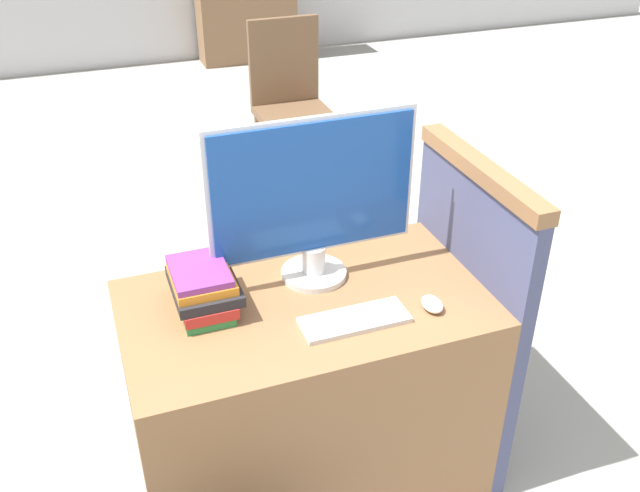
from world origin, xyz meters
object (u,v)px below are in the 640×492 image
object	(u,v)px
keyboard	(355,320)
mouse	(432,304)
monitor	(313,197)
book_stack	(203,288)
far_chair	(290,96)

from	to	relation	value
keyboard	mouse	bearing A→B (deg)	-4.33
monitor	book_stack	distance (m)	0.43
far_chair	monitor	bearing A→B (deg)	-116.08
mouse	book_stack	bearing A→B (deg)	159.04
mouse	far_chair	bearing A→B (deg)	81.76
mouse	far_chair	world-z (taller)	far_chair
monitor	keyboard	xyz separation A→B (m)	(0.03, -0.28, -0.28)
far_chair	keyboard	bearing A→B (deg)	-113.76
monitor	keyboard	world-z (taller)	monitor
mouse	book_stack	world-z (taller)	book_stack
mouse	book_stack	xyz separation A→B (m)	(-0.64, 0.25, 0.05)
monitor	far_chair	world-z (taller)	monitor
mouse	far_chair	xyz separation A→B (m)	(0.36, 2.52, -0.22)
far_chair	mouse	bearing A→B (deg)	-108.30
keyboard	mouse	world-z (taller)	mouse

